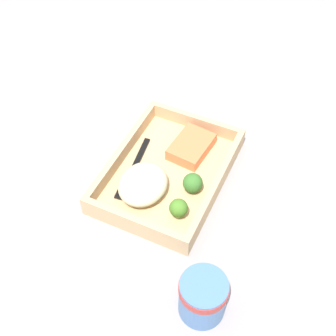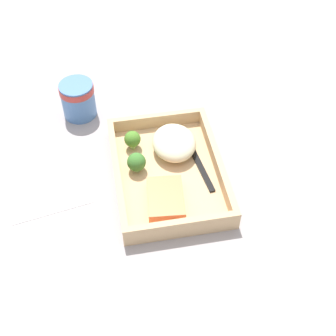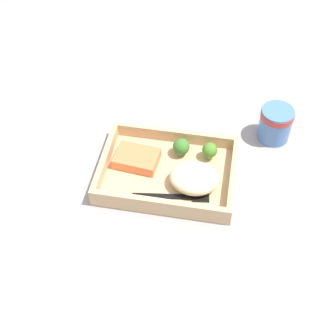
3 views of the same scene
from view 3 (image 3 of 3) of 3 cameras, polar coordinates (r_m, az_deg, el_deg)
ground_plane at (r=100.87cm, az=0.00°, el=-1.36°), size 160.00×160.00×2.00cm
takeout_tray at (r=99.63cm, az=0.00°, el=-0.78°), size 28.39×20.59×1.20cm
tray_rim at (r=98.00cm, az=0.00°, el=0.01°), size 28.39×20.59×3.05cm
salmon_fillet at (r=100.38cm, az=-3.83°, el=1.17°), size 9.74×7.40×2.41cm
mashed_potatoes at (r=95.60cm, az=3.20°, el=-1.23°), size 10.21×8.66×4.28cm
broccoli_floret_1 at (r=100.65cm, az=5.11°, el=2.16°), size 3.30×3.30×4.05cm
broccoli_floret_2 at (r=101.11cm, az=1.62°, el=2.59°), size 3.66×3.66×4.12cm
fork at (r=94.95cm, az=0.94°, el=-3.52°), size 15.88×3.76×0.44cm
paper_cup at (r=107.52cm, az=12.98°, el=5.42°), size 7.39×7.39×8.04cm
receipt_slip at (r=115.80cm, az=1.95°, el=7.77°), size 12.44×16.51×0.24cm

